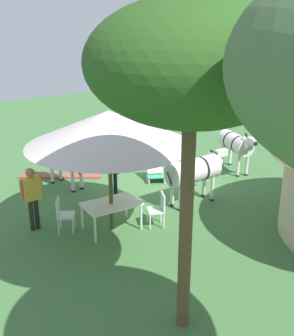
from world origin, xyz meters
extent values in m
plane|color=#42703C|center=(0.00, 0.00, 0.00)|extent=(36.00, 36.00, 0.00)
cylinder|color=#483F19|center=(2.91, 1.51, 1.15)|extent=(0.10, 0.10, 2.30)
cone|color=beige|center=(2.91, 1.51, 2.71)|extent=(4.03, 4.03, 0.84)
cube|color=silver|center=(2.91, 1.51, 0.72)|extent=(1.50, 1.07, 0.04)
cylinder|color=silver|center=(2.31, 1.98, 0.35)|extent=(0.06, 0.06, 0.70)
cylinder|color=silver|center=(3.60, 1.85, 0.35)|extent=(0.06, 0.06, 0.70)
cylinder|color=silver|center=(2.23, 1.18, 0.35)|extent=(0.06, 0.06, 0.70)
cylinder|color=silver|center=(3.51, 1.04, 0.35)|extent=(0.06, 0.06, 0.70)
cube|color=white|center=(1.89, 2.05, 0.45)|extent=(0.58, 0.58, 0.04)
cube|color=white|center=(1.72, 2.14, 0.68)|extent=(0.24, 0.41, 0.45)
cylinder|color=white|center=(2.14, 2.13, 0.23)|extent=(0.04, 0.04, 0.45)
cylinder|color=white|center=(1.96, 1.80, 0.23)|extent=(0.04, 0.04, 0.45)
cylinder|color=white|center=(1.82, 2.30, 0.23)|extent=(0.04, 0.04, 0.45)
cylinder|color=white|center=(1.64, 1.96, 0.23)|extent=(0.04, 0.04, 0.45)
cube|color=silver|center=(3.89, 0.89, 0.45)|extent=(0.59, 0.60, 0.04)
cube|color=silver|center=(4.05, 0.79, 0.68)|extent=(0.27, 0.39, 0.45)
cylinder|color=silver|center=(3.63, 0.83, 0.23)|extent=(0.04, 0.04, 0.45)
cylinder|color=silver|center=(3.84, 1.15, 0.23)|extent=(0.04, 0.04, 0.45)
cylinder|color=silver|center=(3.94, 0.63, 0.23)|extent=(0.04, 0.04, 0.45)
cylinder|color=silver|center=(4.14, 0.95, 0.23)|extent=(0.04, 0.04, 0.45)
cylinder|color=black|center=(1.73, -0.11, 0.41)|extent=(0.12, 0.12, 0.82)
cylinder|color=black|center=(1.84, -0.22, 0.41)|extent=(0.12, 0.12, 0.82)
cube|color=#B62F45|center=(1.79, -0.17, 1.12)|extent=(0.46, 0.46, 0.58)
cylinder|color=#D5B192|center=(1.60, 0.01, 1.13)|extent=(0.09, 0.09, 0.55)
cylinder|color=#D5B192|center=(1.97, -0.34, 1.13)|extent=(0.09, 0.09, 0.55)
sphere|color=#D5B192|center=(1.79, -0.17, 1.54)|extent=(0.22, 0.22, 0.22)
cylinder|color=black|center=(4.42, 0.29, 0.42)|extent=(0.12, 0.12, 0.84)
cylinder|color=black|center=(4.56, 0.29, 0.42)|extent=(0.12, 0.12, 0.84)
cube|color=gold|center=(4.49, 0.29, 1.13)|extent=(0.46, 0.22, 0.59)
cylinder|color=#9F6648|center=(4.23, 0.28, 1.15)|extent=(0.09, 0.09, 0.56)
cylinder|color=#9F6648|center=(4.75, 0.30, 1.15)|extent=(0.09, 0.09, 0.56)
sphere|color=#9F6648|center=(4.49, 0.29, 1.56)|extent=(0.23, 0.23, 0.23)
cylinder|color=black|center=(-2.62, -3.11, 0.43)|extent=(0.13, 0.13, 0.87)
cylinder|color=black|center=(-2.50, -3.20, 0.43)|extent=(0.13, 0.13, 0.87)
cube|color=gold|center=(-2.56, -3.15, 1.17)|extent=(0.51, 0.45, 0.61)
cylinder|color=beige|center=(-2.78, -3.00, 1.19)|extent=(0.09, 0.09, 0.58)
cylinder|color=beige|center=(-2.35, -3.31, 1.19)|extent=(0.09, 0.09, 0.58)
sphere|color=beige|center=(-2.56, -3.15, 1.62)|extent=(0.23, 0.23, 0.23)
cube|color=#2F9F6F|center=(-0.08, -0.44, 0.22)|extent=(0.72, 0.73, 0.03)
cube|color=white|center=(-0.22, -0.68, 0.46)|extent=(0.69, 0.68, 0.39)
cube|color=beige|center=(-0.34, -0.36, 0.11)|extent=(0.33, 0.55, 0.22)
cube|color=beige|center=(0.12, -0.61, 0.11)|extent=(0.33, 0.55, 0.22)
cylinder|color=silver|center=(-3.01, 0.40, 1.05)|extent=(1.09, 1.66, 0.62)
cylinder|color=black|center=(-3.11, 0.11, 1.05)|extent=(0.62, 0.28, 0.63)
cylinder|color=black|center=(-2.92, 0.67, 1.05)|extent=(0.62, 0.28, 0.63)
cylinder|color=silver|center=(-2.75, 1.13, 1.23)|extent=(0.44, 0.59, 0.49)
cube|color=silver|center=(-2.66, 1.40, 1.39)|extent=(0.30, 0.44, 0.20)
cube|color=black|center=(-2.60, 1.57, 1.36)|extent=(0.15, 0.15, 0.12)
cube|color=black|center=(-2.75, 1.13, 1.43)|extent=(0.16, 0.36, 0.28)
cylinder|color=silver|center=(-2.97, 1.01, 0.41)|extent=(0.11, 0.11, 0.81)
cylinder|color=black|center=(-2.97, 1.01, 0.03)|extent=(0.13, 0.13, 0.06)
cylinder|color=silver|center=(-2.65, 0.90, 0.41)|extent=(0.11, 0.11, 0.81)
cylinder|color=black|center=(-2.65, 0.90, 0.03)|extent=(0.13, 0.13, 0.06)
cylinder|color=silver|center=(-3.36, -0.09, 0.41)|extent=(0.11, 0.11, 0.81)
cylinder|color=black|center=(-3.36, -0.09, 0.03)|extent=(0.13, 0.13, 0.06)
cylinder|color=silver|center=(-3.04, -0.21, 0.41)|extent=(0.11, 0.11, 0.81)
cylinder|color=black|center=(-3.04, -0.21, 0.03)|extent=(0.13, 0.13, 0.06)
cylinder|color=black|center=(-3.28, -0.37, 0.95)|extent=(0.13, 0.24, 0.53)
cylinder|color=silver|center=(0.13, 1.58, 1.03)|extent=(1.64, 0.76, 0.69)
cylinder|color=black|center=(0.46, 1.57, 1.03)|extent=(0.11, 0.71, 0.70)
cylinder|color=black|center=(-0.16, 1.60, 1.03)|extent=(0.11, 0.71, 0.70)
cylinder|color=silver|center=(-0.67, 1.62, 1.21)|extent=(0.56, 0.34, 0.51)
cube|color=silver|center=(-0.95, 1.63, 1.37)|extent=(0.41, 0.20, 0.20)
cube|color=black|center=(-1.13, 1.64, 1.34)|extent=(0.13, 0.13, 0.12)
cube|color=black|center=(-0.67, 1.62, 1.41)|extent=(0.37, 0.06, 0.28)
cylinder|color=silver|center=(-0.49, 1.42, 0.39)|extent=(0.11, 0.11, 0.77)
cylinder|color=black|center=(-0.49, 1.42, 0.03)|extent=(0.13, 0.13, 0.06)
cylinder|color=silver|center=(-0.47, 1.80, 0.39)|extent=(0.11, 0.11, 0.77)
cylinder|color=black|center=(-0.47, 1.80, 0.03)|extent=(0.13, 0.13, 0.06)
cylinder|color=silver|center=(0.74, 1.37, 0.39)|extent=(0.11, 0.11, 0.77)
cylinder|color=black|center=(0.74, 1.37, 0.03)|extent=(0.13, 0.13, 0.06)
cylinder|color=silver|center=(0.75, 1.75, 0.39)|extent=(0.11, 0.11, 0.77)
cylinder|color=black|center=(0.75, 1.75, 0.03)|extent=(0.13, 0.13, 0.06)
cylinder|color=black|center=(0.99, 1.54, 0.93)|extent=(0.24, 0.06, 0.53)
cylinder|color=silver|center=(2.48, -1.90, 0.95)|extent=(0.85, 1.54, 0.61)
cylinder|color=black|center=(2.43, -1.61, 0.95)|extent=(0.62, 0.19, 0.62)
cylinder|color=black|center=(2.52, -2.15, 0.95)|extent=(0.62, 0.19, 0.62)
cylinder|color=silver|center=(2.61, -2.61, 1.13)|extent=(0.36, 0.56, 0.48)
cube|color=silver|center=(2.66, -2.89, 1.29)|extent=(0.25, 0.43, 0.20)
cube|color=black|center=(2.69, -3.06, 1.26)|extent=(0.14, 0.14, 0.12)
cube|color=black|center=(2.61, -2.61, 1.33)|extent=(0.10, 0.37, 0.28)
cylinder|color=silver|center=(2.74, -2.41, 0.36)|extent=(0.11, 0.11, 0.73)
cylinder|color=black|center=(2.74, -2.41, 0.03)|extent=(0.13, 0.13, 0.06)
cylinder|color=silver|center=(2.41, -2.47, 0.36)|extent=(0.11, 0.11, 0.73)
cylinder|color=black|center=(2.41, -2.47, 0.03)|extent=(0.13, 0.13, 0.06)
cylinder|color=silver|center=(2.54, -1.33, 0.36)|extent=(0.11, 0.11, 0.73)
cylinder|color=black|center=(2.54, -1.33, 0.03)|extent=(0.13, 0.13, 0.06)
cylinder|color=silver|center=(2.22, -1.38, 0.36)|extent=(0.11, 0.11, 0.73)
cylinder|color=black|center=(2.22, -1.38, 0.03)|extent=(0.13, 0.13, 0.06)
cylinder|color=black|center=(2.34, -1.13, 0.85)|extent=(0.09, 0.24, 0.53)
cylinder|color=brown|center=(3.82, 5.27, 1.85)|extent=(0.22, 0.22, 3.71)
ellipsoid|color=#264F1A|center=(3.82, 5.27, 4.56)|extent=(3.12, 3.12, 1.87)
cube|color=#9F4C3F|center=(2.31, -2.76, 0.04)|extent=(2.44, 2.00, 0.08)
camera|label=1|loc=(7.97, 9.68, 5.14)|focal=44.12mm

